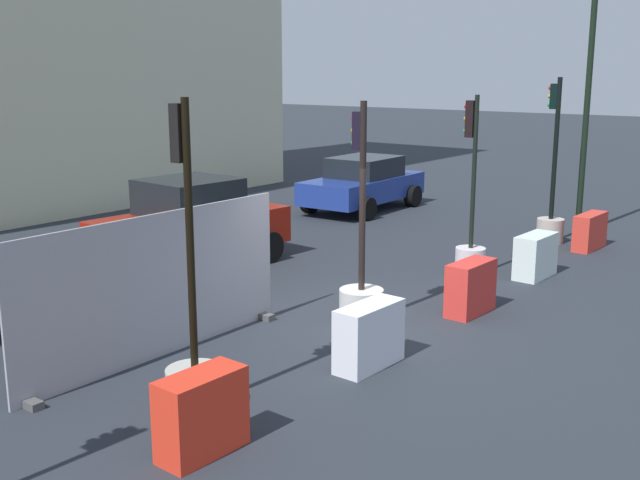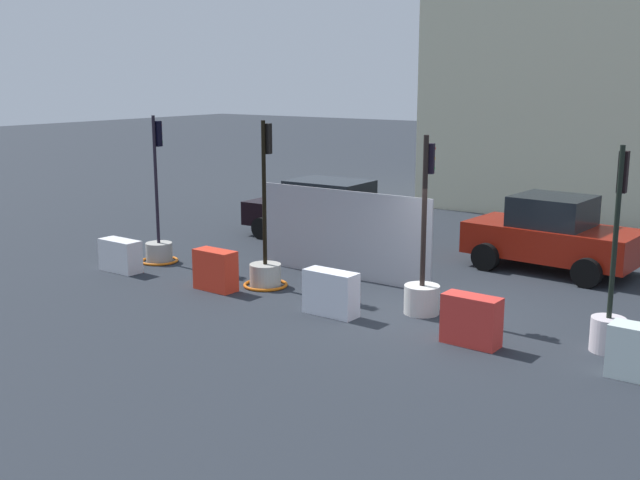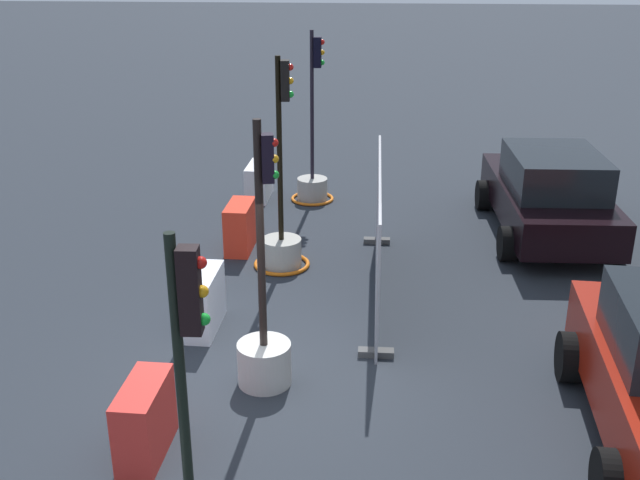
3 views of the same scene
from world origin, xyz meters
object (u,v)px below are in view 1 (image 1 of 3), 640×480
object	(u,v)px
construction_barrier_2	(369,336)
car_red_compact	(191,224)
traffic_light_3	(470,244)
construction_barrier_3	(471,288)
construction_barrier_1	(202,414)
street_lamp_post	(591,58)
construction_barrier_5	(590,231)
traffic_light_4	(551,211)
car_blue_estate	(363,183)
construction_barrier_4	(536,256)
traffic_light_2	(361,288)
traffic_light_1	(194,368)

from	to	relation	value
construction_barrier_2	car_red_compact	bearing A→B (deg)	68.71
traffic_light_3	construction_barrier_3	distance (m)	2.31
construction_barrier_1	street_lamp_post	bearing A→B (deg)	3.24
construction_barrier_3	car_red_compact	bearing A→B (deg)	96.05
car_red_compact	street_lamp_post	distance (m)	10.15
construction_barrier_2	construction_barrier_5	size ratio (longest dim) A/B	0.96
construction_barrier_2	construction_barrier_3	bearing A→B (deg)	-0.25
traffic_light_4	street_lamp_post	world-z (taller)	street_lamp_post
construction_barrier_2	car_blue_estate	bearing A→B (deg)	34.95
construction_barrier_4	construction_barrier_5	distance (m)	3.06
construction_barrier_5	construction_barrier_1	bearing A→B (deg)	179.91
construction_barrier_3	construction_barrier_4	world-z (taller)	construction_barrier_3
construction_barrier_2	construction_barrier_3	xyz separation A→B (m)	(2.98, -0.01, 0.00)
construction_barrier_2	construction_barrier_3	size ratio (longest dim) A/B	1.09
construction_barrier_3	car_blue_estate	world-z (taller)	car_blue_estate
construction_barrier_1	construction_barrier_3	size ratio (longest dim) A/B	0.97
construction_barrier_1	construction_barrier_5	xyz separation A→B (m)	(11.98, -0.02, -0.04)
car_blue_estate	construction_barrier_3	bearing A→B (deg)	-134.96
traffic_light_2	car_blue_estate	world-z (taller)	traffic_light_2
construction_barrier_5	street_lamp_post	xyz separation A→B (m)	(1.49, 0.78, 3.83)
traffic_light_1	traffic_light_3	distance (m)	7.40
traffic_light_1	traffic_light_4	distance (m)	11.36
traffic_light_4	car_red_compact	distance (m)	8.33
traffic_light_2	construction_barrier_1	size ratio (longest dim) A/B	3.54
car_red_compact	car_blue_estate	world-z (taller)	car_red_compact
traffic_light_2	traffic_light_4	world-z (taller)	traffic_light_4
traffic_light_1	construction_barrier_2	xyz separation A→B (m)	(2.38, -0.89, -0.08)
traffic_light_4	car_red_compact	world-z (taller)	traffic_light_4
construction_barrier_2	street_lamp_post	bearing A→B (deg)	4.36
construction_barrier_2	construction_barrier_4	xyz separation A→B (m)	(5.83, 0.03, -0.02)
construction_barrier_2	traffic_light_1	bearing A→B (deg)	159.46
traffic_light_3	traffic_light_4	xyz separation A→B (m)	(3.96, -0.06, 0.08)
construction_barrier_1	construction_barrier_4	bearing A→B (deg)	0.03
construction_barrier_4	street_lamp_post	xyz separation A→B (m)	(4.55, 0.76, 3.81)
car_red_compact	traffic_light_2	bearing A→B (deg)	-100.64
construction_barrier_1	construction_barrier_4	xyz separation A→B (m)	(8.92, 0.01, -0.02)
construction_barrier_1	traffic_light_3	bearing A→B (deg)	7.07
traffic_light_3	car_blue_estate	xyz separation A→B (m)	(4.88, 5.88, 0.09)
traffic_light_1	construction_barrier_3	bearing A→B (deg)	-9.58
construction_barrier_3	construction_barrier_5	bearing A→B (deg)	0.23
traffic_light_3	construction_barrier_3	xyz separation A→B (m)	(-2.04, -1.05, -0.23)
construction_barrier_5	traffic_light_1	bearing A→B (deg)	175.53
traffic_light_2	construction_barrier_5	distance (m)	7.55
traffic_light_2	construction_barrier_2	bearing A→B (deg)	-141.80
construction_barrier_4	traffic_light_2	bearing A→B (deg)	166.19
traffic_light_1	construction_barrier_4	bearing A→B (deg)	-5.96
construction_barrier_2	traffic_light_4	bearing A→B (deg)	6.19
traffic_light_4	construction_barrier_4	world-z (taller)	traffic_light_4
construction_barrier_3	car_red_compact	size ratio (longest dim) A/B	0.25
traffic_light_1	construction_barrier_5	xyz separation A→B (m)	(11.27, -0.88, -0.12)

